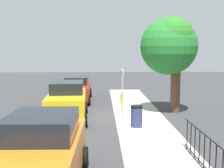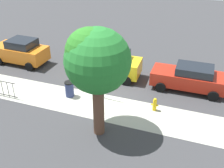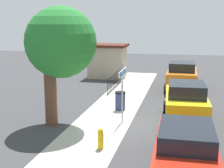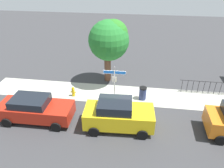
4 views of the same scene
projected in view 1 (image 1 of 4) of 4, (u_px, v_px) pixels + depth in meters
ground_plane at (115, 117)px, 14.54m from camera, size 60.00×60.00×0.00m
sidewalk_strip at (145, 127)px, 12.60m from camera, size 24.00×2.60×0.00m
street_sign at (122, 81)px, 14.38m from camera, size 1.56×0.07×2.76m
shade_tree at (169, 46)px, 15.02m from camera, size 3.11×3.11×5.25m
car_red at (77, 88)px, 19.03m from camera, size 4.63×2.02×1.66m
car_yellow at (67, 101)px, 13.81m from camera, size 4.20×2.17×1.90m
car_orange at (41, 154)px, 6.76m from camera, size 4.06×2.14×1.90m
iron_fence at (210, 157)px, 7.61m from camera, size 4.48×0.04×1.07m
fire_hydrant at (122, 99)px, 17.69m from camera, size 0.42×0.22×0.78m
trash_bin at (137, 116)px, 12.55m from camera, size 0.55×0.55×0.98m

